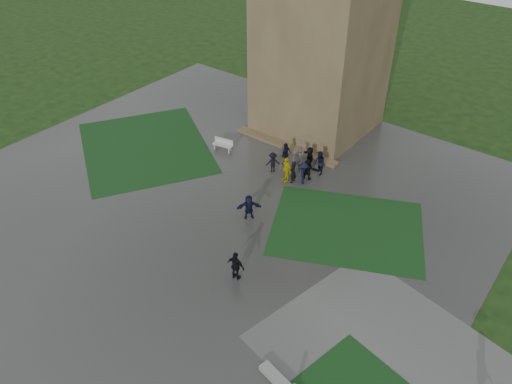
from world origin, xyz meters
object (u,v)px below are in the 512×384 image
Objects in this scene: tower at (325,14)px; pedestrian_near at (236,266)px; pedestrian_mid at (249,207)px; bench at (223,144)px.

tower is 9.92× the size of pedestrian_near.
pedestrian_near reaches higher than pedestrian_mid.
pedestrian_mid is at bearing -49.53° from bench.
bench is 8.44m from pedestrian_mid.
pedestrian_near is at bearing -57.56° from bench.
tower reaches higher than pedestrian_mid.
tower is 15.53m from pedestrian_mid.
tower reaches higher than pedestrian_near.
pedestrian_mid is (6.63, -5.21, 0.36)m from bench.
bench is at bearing -114.69° from tower.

